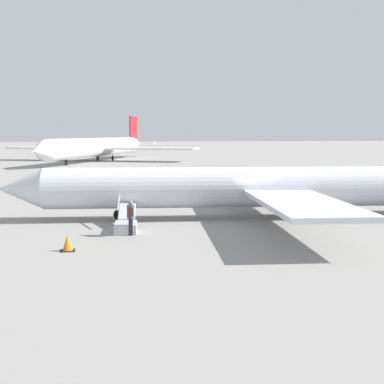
{
  "coord_description": "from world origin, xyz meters",
  "views": [
    {
      "loc": [
        9.47,
        30.19,
        5.0
      ],
      "look_at": [
        3.7,
        0.36,
        1.66
      ],
      "focal_mm": 50.0,
      "sensor_mm": 36.0,
      "label": 1
    }
  ],
  "objects": [
    {
      "name": "airplane_far_left",
      "position": [
        7.68,
        -67.89,
        2.57
      ],
      "size": [
        34.73,
        43.81,
        8.66
      ],
      "rotation": [
        0.0,
        0.0,
        1.16
      ],
      "color": "silver",
      "rests_on": "ground"
    },
    {
      "name": "boarding_stairs",
      "position": [
        7.66,
        2.9,
        0.36
      ],
      "size": [
        1.44,
        4.1,
        1.6
      ],
      "rotation": [
        0.0,
        0.0,
        -1.68
      ],
      "color": "#B2B2B7",
      "rests_on": "ground"
    },
    {
      "name": "traffic_cone_near_stairs",
      "position": [
        10.44,
        7.15,
        0.31
      ],
      "size": [
        0.61,
        0.61,
        0.67
      ],
      "color": "black",
      "rests_on": "ground"
    },
    {
      "name": "passenger",
      "position": [
        7.51,
        4.16,
        1.0
      ],
      "size": [
        0.36,
        0.55,
        1.74
      ],
      "rotation": [
        0.0,
        0.0,
        -1.68
      ],
      "color": "#23232D",
      "rests_on": "ground"
    },
    {
      "name": "ground_plane",
      "position": [
        0.0,
        0.0,
        0.0
      ],
      "size": [
        600.0,
        600.0,
        0.0
      ],
      "primitive_type": "plane",
      "color": "gray"
    },
    {
      "name": "airplane_main",
      "position": [
        -0.89,
        0.1,
        1.87
      ],
      "size": [
        30.07,
        23.06,
        6.26
      ],
      "rotation": [
        0.0,
        0.0,
        -0.11
      ],
      "color": "silver",
      "rests_on": "ground"
    }
  ]
}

